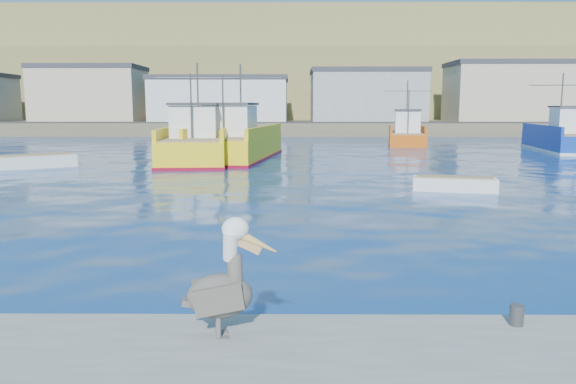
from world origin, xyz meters
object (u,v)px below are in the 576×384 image
at_px(pelican, 223,286).
at_px(skiff_mid, 454,185).
at_px(trawler_blue, 564,138).
at_px(boat_orange, 407,134).
at_px(trawler_yellow_a, 197,145).
at_px(skiff_left, 36,162).
at_px(trawler_yellow_b, 236,143).

bearing_deg(pelican, skiff_mid, 64.58).
relative_size(trawler_blue, boat_orange, 1.28).
bearing_deg(trawler_yellow_a, skiff_mid, -44.98).
xyz_separation_m(skiff_left, skiff_mid, (22.42, -9.19, -0.07)).
bearing_deg(trawler_yellow_a, boat_orange, 43.04).
bearing_deg(trawler_yellow_b, trawler_yellow_a, -149.38).
height_order(trawler_blue, pelican, trawler_blue).
xyz_separation_m(trawler_blue, pelican, (-23.55, -39.47, 0.17)).
xyz_separation_m(trawler_yellow_a, trawler_blue, (28.98, 9.23, -0.07)).
relative_size(trawler_blue, skiff_mid, 3.13).
distance_m(trawler_yellow_a, trawler_blue, 30.42).
bearing_deg(trawler_yellow_b, pelican, -84.71).
height_order(boat_orange, skiff_left, boat_orange).
bearing_deg(trawler_blue, trawler_yellow_b, -163.67).
bearing_deg(trawler_blue, skiff_left, -160.49).
xyz_separation_m(trawler_blue, skiff_left, (-37.98, -13.46, -0.72)).
bearing_deg(skiff_left, skiff_mid, -22.29).
bearing_deg(boat_orange, skiff_mid, -97.48).
relative_size(skiff_mid, pelican, 2.24).
distance_m(trawler_yellow_b, skiff_mid, 18.49).
xyz_separation_m(trawler_yellow_a, trawler_yellow_b, (2.49, 1.47, 0.01)).
height_order(trawler_yellow_b, trawler_blue, trawler_yellow_b).
height_order(skiff_left, pelican, pelican).
relative_size(trawler_yellow_b, trawler_blue, 1.13).
bearing_deg(trawler_yellow_b, skiff_mid, -53.70).
distance_m(trawler_yellow_a, boat_orange, 23.68).
relative_size(trawler_blue, skiff_left, 2.50).
relative_size(trawler_yellow_a, skiff_left, 2.75).
bearing_deg(skiff_mid, trawler_yellow_b, 126.30).
bearing_deg(pelican, trawler_blue, 59.17).
relative_size(trawler_yellow_a, boat_orange, 1.41).
bearing_deg(skiff_mid, trawler_blue, 55.52).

